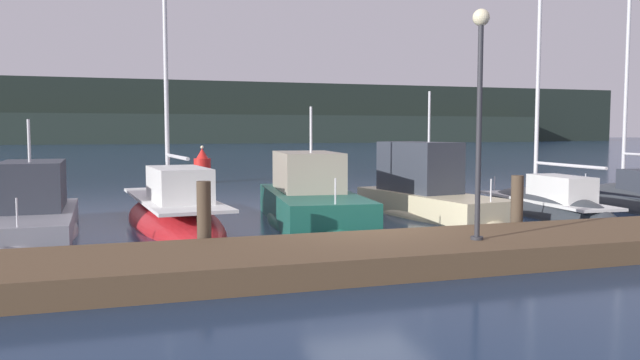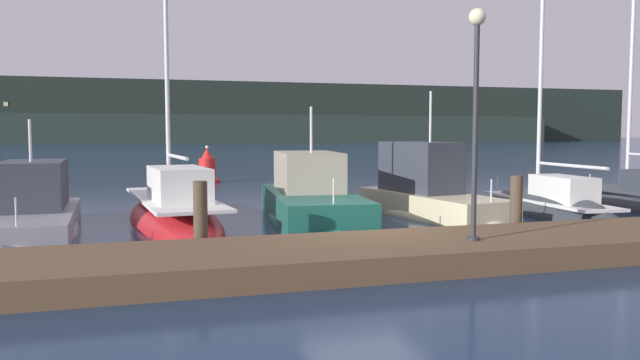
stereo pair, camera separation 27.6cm
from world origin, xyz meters
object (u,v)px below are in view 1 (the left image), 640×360
at_px(dock_lamppost, 480,88).
at_px(sailboat_berth_6, 546,211).
at_px(channel_buoy, 202,169).
at_px(sailboat_berth_3, 173,217).
at_px(sailboat_berth_7, 632,206).
at_px(motorboat_berth_2, 32,221).
at_px(motorboat_berth_5, 428,201).
at_px(motorboat_berth_4, 311,211).

bearing_deg(dock_lamppost, sailboat_berth_6, 43.25).
xyz_separation_m(sailboat_berth_6, channel_buoy, (-8.37, 15.15, 0.56)).
bearing_deg(sailboat_berth_3, sailboat_berth_7, -4.70).
xyz_separation_m(motorboat_berth_2, sailboat_berth_3, (3.44, 0.48, -0.12)).
distance_m(motorboat_berth_2, channel_buoy, 15.37).
bearing_deg(motorboat_berth_2, channel_buoy, 67.33).
distance_m(motorboat_berth_2, sailboat_berth_7, 17.81).
relative_size(motorboat_berth_2, motorboat_berth_5, 1.00).
relative_size(motorboat_berth_2, sailboat_berth_3, 0.53).
relative_size(motorboat_berth_5, sailboat_berth_6, 0.79).
distance_m(sailboat_berth_7, channel_buoy, 19.04).
bearing_deg(channel_buoy, sailboat_berth_6, -61.07).
xyz_separation_m(sailboat_berth_6, dock_lamppost, (-5.71, -5.37, 3.22)).
xyz_separation_m(motorboat_berth_2, sailboat_berth_7, (17.80, -0.70, -0.18)).
bearing_deg(dock_lamppost, sailboat_berth_3, 126.96).
height_order(sailboat_berth_6, sailboat_berth_7, sailboat_berth_7).
relative_size(sailboat_berth_6, sailboat_berth_7, 0.87).
bearing_deg(channel_buoy, motorboat_berth_4, -85.22).
height_order(motorboat_berth_2, motorboat_berth_5, motorboat_berth_5).
height_order(motorboat_berth_4, sailboat_berth_6, sailboat_berth_6).
distance_m(motorboat_berth_4, dock_lamppost, 6.96).
height_order(motorboat_berth_2, motorboat_berth_4, motorboat_berth_4).
height_order(motorboat_berth_2, channel_buoy, motorboat_berth_2).
relative_size(sailboat_berth_3, channel_buoy, 6.61).
bearing_deg(motorboat_berth_2, sailboat_berth_6, -3.88).
bearing_deg(sailboat_berth_6, sailboat_berth_7, 4.42).
relative_size(sailboat_berth_3, motorboat_berth_5, 1.89).
relative_size(motorboat_berth_2, sailboat_berth_7, 0.68).
xyz_separation_m(sailboat_berth_3, motorboat_berth_4, (3.68, -0.72, 0.13)).
height_order(sailboat_berth_3, dock_lamppost, sailboat_berth_3).
bearing_deg(motorboat_berth_2, dock_lamppost, -36.47).
relative_size(sailboat_berth_3, sailboat_berth_7, 1.29).
bearing_deg(sailboat_berth_7, motorboat_berth_5, 174.12).
height_order(motorboat_berth_4, channel_buoy, motorboat_berth_4).
height_order(motorboat_berth_2, sailboat_berth_3, sailboat_berth_3).
height_order(sailboat_berth_3, channel_buoy, sailboat_berth_3).
bearing_deg(motorboat_berth_5, channel_buoy, 109.20).
bearing_deg(sailboat_berth_6, dock_lamppost, -136.75).
distance_m(motorboat_berth_5, dock_lamppost, 7.35).
bearing_deg(sailboat_berth_7, sailboat_berth_6, -175.58).
bearing_deg(sailboat_berth_3, motorboat_berth_5, -3.59).
relative_size(motorboat_berth_2, motorboat_berth_4, 0.91).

